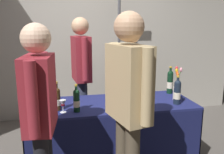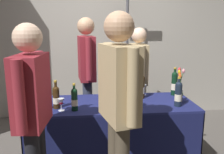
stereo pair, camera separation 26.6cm
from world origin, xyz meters
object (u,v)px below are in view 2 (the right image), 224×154
Objects in this scene: tasting_table at (112,121)px; vendor_presenter at (87,67)px; featured_wine_bottle at (74,99)px; wine_glass_near_vendor at (61,102)px; wine_glass_mid at (144,87)px; taster_foreground_right at (119,98)px; booth_signpost at (127,42)px; display_bottle_0 at (126,91)px; flower_vase at (179,90)px.

vendor_presenter reaches higher than tasting_table.
featured_wine_bottle reaches higher than wine_glass_near_vendor.
tasting_table is at bearing 13.87° from vendor_presenter.
wine_glass_mid is at bearing 29.55° from featured_wine_bottle.
featured_wine_bottle is 0.17× the size of vendor_presenter.
tasting_table is 1.08× the size of vendor_presenter.
featured_wine_bottle is at bearing -2.57° from wine_glass_near_vendor.
booth_signpost is at bearing -25.21° from taster_foreground_right.
vendor_presenter is 0.84m from booth_signpost.
tasting_table is at bearing 26.79° from featured_wine_bottle.
tasting_table is 1.50m from booth_signpost.
featured_wine_bottle is 1.67m from booth_signpost.
taster_foreground_right is (-0.17, -0.71, 0.14)m from display_bottle_0.
featured_wine_bottle is 0.96m from wine_glass_mid.
wine_glass_mid is 0.06× the size of booth_signpost.
featured_wine_bottle is at bearing -171.79° from flower_vase.
taster_foreground_right reaches higher than wine_glass_near_vendor.
booth_signpost is (0.77, 1.41, 0.47)m from featured_wine_bottle.
tasting_table is 1.08× the size of taster_foreground_right.
wine_glass_near_vendor is (-0.14, 0.01, -0.03)m from featured_wine_bottle.
vendor_presenter reaches higher than flower_vase.
wine_glass_mid is at bearing 48.77° from vendor_presenter.
wine_glass_mid is at bearing 48.70° from display_bottle_0.
tasting_table is at bearing -147.93° from wine_glass_mid.
display_bottle_0 is (0.56, 0.16, 0.03)m from featured_wine_bottle.
featured_wine_bottle is at bearing -14.20° from vendor_presenter.
wine_glass_mid is 0.34× the size of flower_vase.
featured_wine_bottle is at bearing -150.45° from wine_glass_mid.
tasting_table is 0.95m from vendor_presenter.
taster_foreground_right is at bearing -54.78° from featured_wine_bottle.
display_bottle_0 is at bearing 22.03° from vendor_presenter.
booth_signpost reaches higher than wine_glass_near_vendor.
vendor_presenter is (0.26, 0.95, 0.20)m from wine_glass_near_vendor.
featured_wine_bottle is at bearing -153.21° from tasting_table.
tasting_table is 0.66m from wine_glass_near_vendor.
wine_glass_near_vendor is at bearing -122.78° from booth_signpost.
booth_signpost is (0.90, 1.40, 0.50)m from wine_glass_near_vendor.
taster_foreground_right is (-0.44, -1.02, 0.19)m from wine_glass_mid.
flower_vase is 1.32m from vendor_presenter.
booth_signpost reaches higher than wine_glass_mid.
wine_glass_mid reaches higher than tasting_table.
wine_glass_near_vendor is at bearing -22.18° from vendor_presenter.
vendor_presenter reaches higher than featured_wine_bottle.
vendor_presenter is at bearing -144.74° from booth_signpost.
tasting_table is 4.69× the size of flower_vase.
taster_foreground_right is at bearing -100.98° from booth_signpost.
vendor_presenter is at bearing 82.50° from featured_wine_bottle.
booth_signpost is (0.38, 1.96, 0.30)m from taster_foreground_right.
wine_glass_near_vendor is 1.32m from flower_vase.
taster_foreground_right reaches higher than tasting_table.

